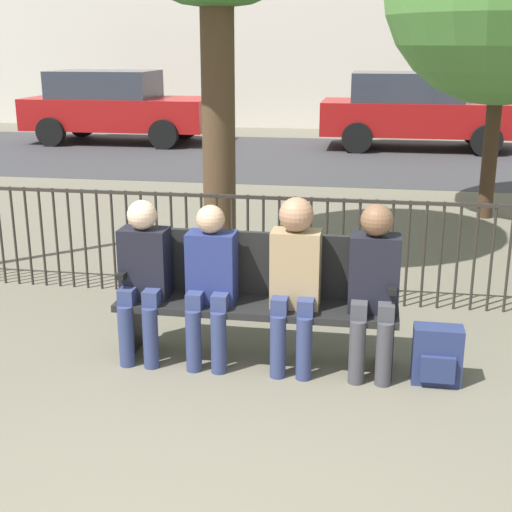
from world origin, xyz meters
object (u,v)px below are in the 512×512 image
object	(u,v)px
park_bench	(258,293)
seated_person_3	(374,281)
seated_person_0	(143,271)
parked_car_0	(416,110)
seated_person_1	(210,277)
seated_person_2	(295,274)
parked_car_1	(115,106)
backpack	(437,356)

from	to	relation	value
park_bench	seated_person_3	size ratio (longest dim) A/B	1.66
seated_person_0	parked_car_0	size ratio (longest dim) A/B	0.28
seated_person_0	seated_person_1	distance (m)	0.49
seated_person_2	parked_car_1	xyz separation A→B (m)	(-5.45, 11.20, 0.14)
seated_person_3	parked_car_0	world-z (taller)	parked_car_0
seated_person_3	parked_car_0	distance (m)	11.35
park_bench	parked_car_0	world-z (taller)	parked_car_0
parked_car_1	park_bench	bearing A→B (deg)	-64.98
park_bench	seated_person_0	size ratio (longest dim) A/B	1.71
seated_person_1	seated_person_2	world-z (taller)	seated_person_2
seated_person_2	backpack	size ratio (longest dim) A/B	3.04
seated_person_1	backpack	world-z (taller)	seated_person_1
seated_person_3	backpack	bearing A→B (deg)	-10.64
seated_person_3	parked_car_1	bearing A→B (deg)	118.12
seated_person_1	parked_car_0	bearing A→B (deg)	80.43
parked_car_0	seated_person_0	bearing A→B (deg)	-101.97
seated_person_2	backpack	world-z (taller)	seated_person_2
park_bench	parked_car_0	bearing A→B (deg)	81.90
seated_person_3	backpack	world-z (taller)	seated_person_3
seated_person_3	parked_car_0	size ratio (longest dim) A/B	0.29
seated_person_1	parked_car_1	xyz separation A→B (m)	(-4.85, 11.21, 0.20)
seated_person_1	parked_car_1	distance (m)	12.22
park_bench	backpack	distance (m)	1.32
seated_person_3	parked_car_1	world-z (taller)	parked_car_1
park_bench	parked_car_1	xyz separation A→B (m)	(-5.17, 11.07, 0.34)
seated_person_1	parked_car_1	size ratio (longest dim) A/B	0.28
park_bench	seated_person_2	distance (m)	0.37
park_bench	backpack	bearing A→B (deg)	-9.62
seated_person_1	seated_person_3	xyz separation A→B (m)	(1.14, 0.00, 0.03)
seated_person_0	parked_car_1	xyz separation A→B (m)	(-4.36, 11.21, 0.18)
seated_person_0	seated_person_1	bearing A→B (deg)	-0.12
seated_person_0	park_bench	bearing A→B (deg)	9.31
seated_person_1	parked_car_0	distance (m)	11.48
seated_person_3	parked_car_1	distance (m)	12.71
seated_person_2	parked_car_0	distance (m)	11.39
seated_person_0	backpack	xyz separation A→B (m)	(2.07, -0.08, -0.46)
seated_person_0	seated_person_3	size ratio (longest dim) A/B	0.97
seated_person_3	park_bench	bearing A→B (deg)	170.93
seated_person_2	seated_person_1	bearing A→B (deg)	-179.57
park_bench	seated_person_0	distance (m)	0.84
seated_person_3	backpack	distance (m)	0.66
backpack	seated_person_1	bearing A→B (deg)	177.08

